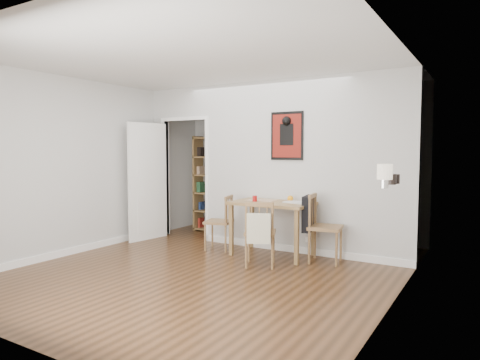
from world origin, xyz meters
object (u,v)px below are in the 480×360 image
Objects in this scene: bookshelf at (213,184)px; red_glass at (255,199)px; chair_right at (324,227)px; orange_fruit at (290,198)px; notebook at (297,202)px; ceramic_jar_b at (396,179)px; ceramic_jar_a at (392,179)px; chair_front at (260,233)px; mantel_lamp at (385,173)px; fireplace at (392,236)px; chair_left at (219,222)px; dining_table at (272,208)px.

bookshelf is 20.76× the size of red_glass.
orange_fruit is at bearing 165.16° from chair_right.
notebook is 1.61m from ceramic_jar_b.
orange_fruit is at bearing 152.69° from ceramic_jar_a.
chair_right is at bearing 7.36° from red_glass.
chair_front is 2.60m from bookshelf.
ceramic_jar_b is (-0.02, 0.64, -0.09)m from mantel_lamp.
fireplace is 0.65m from ceramic_jar_b.
chair_left is 1.19m from orange_fruit.
chair_left is at bearing -52.42° from bookshelf.
mantel_lamp is 0.51m from ceramic_jar_a.
dining_table is 2.24m from mantel_lamp.
mantel_lamp is at bearing -21.26° from chair_left.
chair_right is 11.02× the size of orange_fruit.
fireplace is (1.06, -0.79, 0.13)m from chair_right.
orange_fruit reaches higher than dining_table.
fireplace is 0.79m from mantel_lamp.
notebook is at bearing 153.79° from ceramic_jar_a.
chair_left is 3.54× the size of mantel_lamp.
chair_front reaches higher than notebook.
chair_front is 0.49× the size of bookshelf.
notebook is 1.97m from mantel_lamp.
dining_table is at bearing -171.31° from notebook.
red_glass is at bearing -172.64° from chair_right.
bookshelf is (-1.92, 1.70, 0.45)m from chair_front.
notebook is (0.36, 0.05, 0.10)m from dining_table.
notebook is 1.65m from ceramic_jar_a.
fireplace is 1.90m from orange_fruit.
ceramic_jar_a is (1.59, -0.82, 0.39)m from orange_fruit.
ceramic_jar_a reaches higher than chair_right.
chair_front is 1.98m from mantel_lamp.
chair_front is at bearing 178.40° from ceramic_jar_a.
chair_left is 0.68× the size of fireplace.
ceramic_jar_b reaches higher than chair_front.
chair_left is 1.30m from notebook.
chair_right is at bearing 1.06° from dining_table.
orange_fruit is (1.08, 0.27, 0.41)m from chair_left.
orange_fruit is at bearing 33.00° from red_glass.
chair_right is 10.86× the size of red_glass.
orange_fruit is (2.00, -0.93, -0.06)m from bookshelf.
chair_left is 7.32× the size of ceramic_jar_a.
dining_table is 0.92m from chair_left.
ceramic_jar_a reaches higher than red_glass.
dining_table is at bearing 164.13° from ceramic_jar_b.
orange_fruit is 0.74× the size of ceramic_jar_a.
chair_right is 2.88× the size of notebook.
chair_left is at bearing 153.26° from chair_front.
mantel_lamp is at bearing -48.20° from chair_right.
orange_fruit is 0.36× the size of mantel_lamp.
chair_right is at bearing 4.08° from chair_left.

